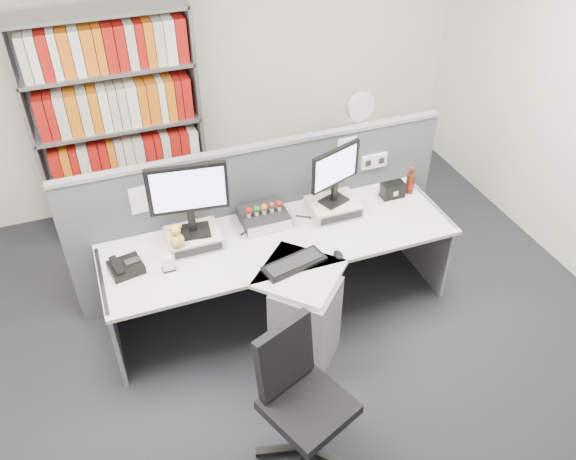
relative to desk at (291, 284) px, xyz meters
name	(u,v)px	position (x,y,z in m)	size (l,w,h in m)	color
ground	(320,386)	(0.00, -0.60, -0.46)	(5.50, 5.50, 0.00)	#282A2F
room_shell	(332,170)	(0.00, -0.60, 1.33)	(5.04, 5.54, 2.72)	white
partition	(262,213)	(0.00, 0.65, 0.19)	(3.00, 0.08, 1.27)	#4B4E55
desk	(291,284)	(0.00, 0.00, 0.00)	(2.60, 1.20, 0.72)	silver
monitor_riser_left	(194,238)	(-0.60, 0.38, 0.31)	(0.38, 0.31, 0.10)	beige
monitor_riser_right	(334,207)	(0.50, 0.38, 0.31)	(0.38, 0.31, 0.10)	beige
monitor_left	(188,194)	(-0.60, 0.38, 0.70)	(0.55, 0.21, 0.56)	black
monitor_right	(336,171)	(0.50, 0.38, 0.64)	(0.44, 0.21, 0.46)	black
desktop_pc	(264,217)	(-0.05, 0.45, 0.31)	(0.34, 0.31, 0.09)	black
figurines	(264,208)	(-0.05, 0.44, 0.41)	(0.29, 0.05, 0.09)	beige
keyboard	(294,264)	(-0.01, -0.09, 0.28)	(0.48, 0.27, 0.03)	black
mouse	(338,255)	(0.31, -0.12, 0.28)	(0.06, 0.10, 0.04)	black
desk_phone	(125,267)	(-1.11, 0.26, 0.30)	(0.25, 0.24, 0.09)	black
desk_calendar	(168,265)	(-0.83, 0.17, 0.31)	(0.09, 0.07, 0.11)	black
plush_toy	(176,237)	(-0.74, 0.28, 0.44)	(0.10, 0.10, 0.18)	gold
speaker	(393,190)	(1.03, 0.41, 0.33)	(0.18, 0.10, 0.12)	black
cola_bottle	(410,183)	(1.19, 0.42, 0.35)	(0.07, 0.07, 0.23)	#3F190A
shelving_unit	(119,128)	(-0.90, 1.85, 0.52)	(1.41, 0.40, 2.00)	gray
filing_cabinet	(355,170)	(1.20, 1.40, -0.11)	(0.45, 0.61, 0.70)	gray
desk_fan	(360,110)	(1.20, 1.40, 0.54)	(0.28, 0.17, 0.47)	white
office_chair	(300,394)	(-0.31, -0.96, 0.06)	(0.64, 0.63, 0.96)	silver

